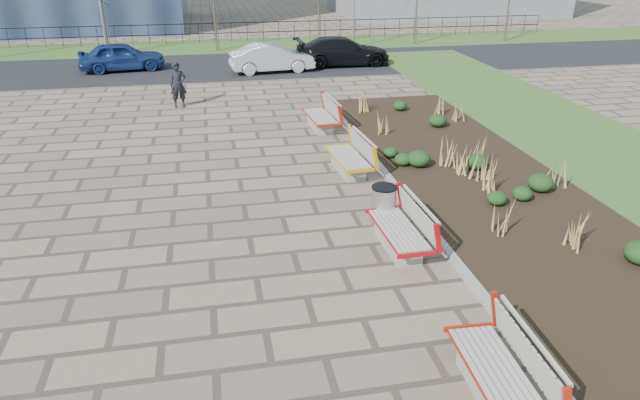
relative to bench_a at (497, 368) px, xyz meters
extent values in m
plane|color=#796353|center=(-3.00, 2.09, -0.50)|extent=(120.00, 120.00, 0.00)
cube|color=black|center=(3.25, 7.09, -0.45)|extent=(4.50, 18.00, 0.10)
cube|color=gray|center=(0.92, 7.09, -0.42)|extent=(0.16, 18.00, 0.15)
cube|color=#33511E|center=(-3.00, 30.09, -0.48)|extent=(80.00, 5.00, 0.04)
cube|color=black|center=(-3.00, 24.09, -0.49)|extent=(80.00, 7.00, 0.02)
cylinder|color=#B2B2B7|center=(0.02, 5.45, -0.04)|extent=(0.54, 0.54, 0.91)
imported|color=black|center=(-4.77, 16.56, 0.36)|extent=(0.68, 0.50, 1.72)
imported|color=navy|center=(-7.70, 23.91, 0.21)|extent=(4.21, 2.16, 1.37)
imported|color=#A7A8AF|center=(-0.53, 22.21, 0.19)|extent=(4.15, 1.77, 1.33)
imported|color=black|center=(3.19, 23.15, 0.22)|extent=(4.88, 2.04, 1.41)
camera|label=1|loc=(-3.58, -5.60, 5.38)|focal=32.00mm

